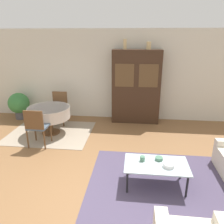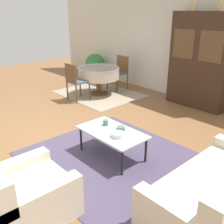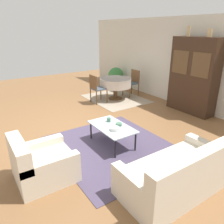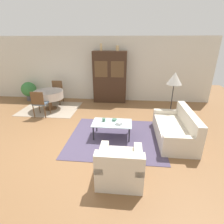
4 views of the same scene
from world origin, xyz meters
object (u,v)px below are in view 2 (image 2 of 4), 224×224
object	(u,v)px
coffee_table	(112,134)
potted_plant	(95,65)
display_cabinet	(200,61)
armchair	(22,195)
couch	(221,193)
vase_tall	(193,4)
cup	(105,123)
vase_short	(221,6)
bowl	(118,135)
dining_chair_near	(75,79)
bowl_small	(121,128)
dining_chair_far	(119,70)
dining_table	(99,73)

from	to	relation	value
coffee_table	potted_plant	world-z (taller)	potted_plant
display_cabinet	potted_plant	distance (m)	3.67
armchair	potted_plant	bearing A→B (deg)	133.96
potted_plant	coffee_table	bearing A→B (deg)	-35.69
couch	vase_tall	xyz separation A→B (m)	(-2.48, 3.02, 1.99)
cup	vase_short	bearing A→B (deg)	87.03
bowl	coffee_table	bearing A→B (deg)	162.42
couch	coffee_table	world-z (taller)	couch
cup	vase_tall	xyz separation A→B (m)	(-0.50, 2.99, 1.80)
coffee_table	dining_chair_near	distance (m)	2.88
coffee_table	bowl_small	size ratio (longest dim) A/B	8.21
dining_chair_far	bowl_small	distance (m)	3.70
coffee_table	cup	world-z (taller)	cup
coffee_table	bowl_small	bearing A→B (deg)	68.27
couch	dining_table	world-z (taller)	couch
vase_tall	dining_table	bearing A→B (deg)	-148.64
vase_tall	dining_chair_near	bearing A→B (deg)	-134.69
dining_chair_near	vase_tall	size ratio (longest dim) A/B	3.38
couch	armchair	bearing A→B (deg)	138.91
couch	dining_chair_far	xyz separation A→B (m)	(-4.38, 2.63, 0.26)
cup	display_cabinet	bearing A→B (deg)	92.90
dining_chair_far	cup	xyz separation A→B (m)	(2.40, -2.60, -0.07)
bowl	vase_short	world-z (taller)	vase_short
armchair	dining_chair_near	xyz separation A→B (m)	(-2.94, 2.75, 0.26)
dining_chair_near	cup	world-z (taller)	dining_chair_near
coffee_table	dining_chair_near	bearing A→B (deg)	156.45
vase_short	potted_plant	distance (m)	4.31
cup	potted_plant	bearing A→B (deg)	143.35
armchair	display_cabinet	bearing A→B (deg)	98.51
bowl	display_cabinet	bearing A→B (deg)	100.57
couch	armchair	size ratio (longest dim) A/B	1.97
dining_chair_near	potted_plant	world-z (taller)	dining_chair_near
bowl_small	vase_tall	xyz separation A→B (m)	(-0.79, 2.93, 1.82)
cup	vase_tall	size ratio (longest dim) A/B	0.33
armchair	potted_plant	distance (m)	6.23
coffee_table	dining_table	world-z (taller)	dining_table
couch	vase_tall	distance (m)	4.38
vase_tall	potted_plant	world-z (taller)	vase_tall
dining_chair_near	bowl_small	xyz separation A→B (m)	(2.69, -1.01, -0.09)
potted_plant	armchair	bearing A→B (deg)	-46.04
armchair	display_cabinet	size ratio (longest dim) A/B	0.43
vase_tall	cup	bearing A→B (deg)	-80.52
cup	bowl	xyz separation A→B (m)	(0.43, -0.14, -0.01)
armchair	coffee_table	bearing A→B (deg)	100.92
armchair	bowl_small	distance (m)	1.76
display_cabinet	vase_short	bearing A→B (deg)	0.17
armchair	coffee_table	world-z (taller)	armchair
bowl	vase_tall	size ratio (longest dim) A/B	0.68
dining_table	dining_chair_far	bearing A→B (deg)	90.00
display_cabinet	dining_chair_far	bearing A→B (deg)	-170.07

